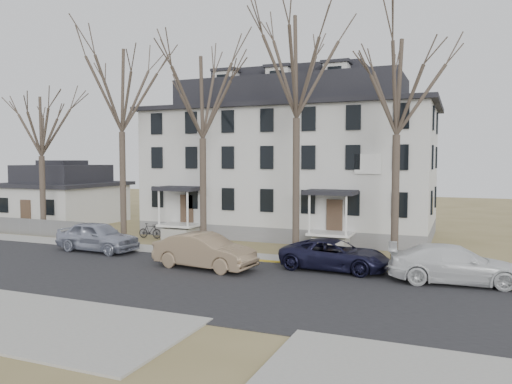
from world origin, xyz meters
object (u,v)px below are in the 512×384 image
at_px(tree_mid_left, 202,91).
at_px(car_navy, 335,256).
at_px(tree_bungalow, 41,122).
at_px(bicycle_right, 150,231).
at_px(small_house, 63,197).
at_px(car_white, 455,265).
at_px(bicycle_left, 171,233).
at_px(tree_far_left, 121,85).
at_px(tree_mid_right, 397,80).
at_px(car_silver, 98,237).
at_px(car_tan, 204,252).
at_px(tree_center, 297,59).
at_px(boarding_house, 291,161).

bearing_deg(tree_mid_left, car_navy, -19.52).
bearing_deg(tree_bungalow, bicycle_right, 11.55).
bearing_deg(small_house, car_white, -17.54).
bearing_deg(tree_bungalow, bicycle_left, 10.85).
distance_m(tree_far_left, bicycle_right, 10.00).
bearing_deg(tree_bungalow, car_white, -7.80).
relative_size(tree_mid_left, tree_mid_right, 1.00).
height_order(car_silver, car_tan, car_silver).
distance_m(small_house, car_tan, 23.07).
height_order(tree_mid_right, car_silver, tree_mid_right).
relative_size(tree_center, bicycle_left, 8.31).
xyz_separation_m(small_house, tree_far_left, (11.00, -6.20, 8.09)).
distance_m(car_white, bicycle_left, 18.90).
bearing_deg(small_house, tree_mid_right, -12.27).
height_order(tree_center, car_white, tree_center).
bearing_deg(bicycle_right, car_tan, -134.17).
relative_size(tree_mid_left, tree_bungalow, 1.18).
bearing_deg(tree_bungalow, car_silver, -24.69).
bearing_deg(tree_mid_right, small_house, 167.73).
relative_size(bicycle_left, bicycle_right, 1.02).
bearing_deg(bicycle_right, boarding_house, -53.96).
bearing_deg(small_house, car_silver, -39.58).
relative_size(boarding_house, bicycle_right, 12.04).
relative_size(tree_center, bicycle_right, 8.51).
bearing_deg(car_white, car_tan, 90.75).
xyz_separation_m(tree_mid_right, car_silver, (-16.62, -3.62, -8.72)).
bearing_deg(car_tan, tree_mid_right, -51.32).
distance_m(boarding_house, tree_mid_right, 12.51).
height_order(tree_far_left, tree_bungalow, tree_far_left).
xyz_separation_m(boarding_house, car_tan, (-0.06, -13.49, -4.51)).
bearing_deg(car_tan, small_house, 66.70).
distance_m(tree_mid_left, bicycle_right, 10.51).
height_order(boarding_house, car_tan, boarding_house).
xyz_separation_m(tree_center, car_tan, (-3.06, -5.34, -10.21)).
height_order(small_house, tree_far_left, tree_far_left).
height_order(boarding_house, tree_mid_left, tree_mid_left).
height_order(car_navy, bicycle_right, car_navy).
distance_m(tree_center, car_silver, 15.52).
distance_m(tree_bungalow, car_white, 28.74).
xyz_separation_m(car_navy, car_white, (5.50, -0.57, 0.09)).
height_order(boarding_house, tree_center, tree_center).
bearing_deg(car_tan, tree_mid_left, 35.58).
relative_size(tree_mid_left, car_tan, 2.41).
xyz_separation_m(boarding_house, small_house, (-20.00, -1.96, -3.13)).
xyz_separation_m(car_tan, car_navy, (6.10, 2.13, -0.13)).
relative_size(tree_center, car_white, 2.58).
height_order(car_white, bicycle_right, car_white).
height_order(boarding_house, car_navy, boarding_house).
bearing_deg(tree_mid_right, tree_center, 180.00).
bearing_deg(tree_bungalow, boarding_house, 27.01).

